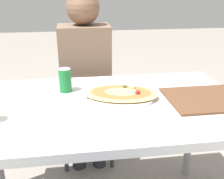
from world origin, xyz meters
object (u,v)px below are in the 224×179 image
object	(u,v)px
dining_table	(102,116)
person_seated	(85,69)
soda_can	(65,80)
chair_far_seated	(86,95)
pizza_main	(121,94)

from	to	relation	value
dining_table	person_seated	bearing A→B (deg)	94.83
soda_can	person_seated	bearing A→B (deg)	74.16
dining_table	chair_far_seated	xyz separation A→B (m)	(-0.05, 0.72, -0.18)
pizza_main	soda_can	bearing A→B (deg)	155.48
chair_far_seated	soda_can	size ratio (longest dim) A/B	6.90
dining_table	chair_far_seated	bearing A→B (deg)	94.10
dining_table	soda_can	size ratio (longest dim) A/B	11.14
dining_table	pizza_main	size ratio (longest dim) A/B	3.37
person_seated	soda_can	world-z (taller)	person_seated
pizza_main	chair_far_seated	bearing A→B (deg)	102.94
pizza_main	soda_can	world-z (taller)	soda_can
pizza_main	person_seated	bearing A→B (deg)	105.37
dining_table	chair_far_seated	size ratio (longest dim) A/B	1.61
dining_table	pizza_main	xyz separation A→B (m)	(0.10, 0.05, 0.09)
chair_far_seated	soda_can	distance (m)	0.64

